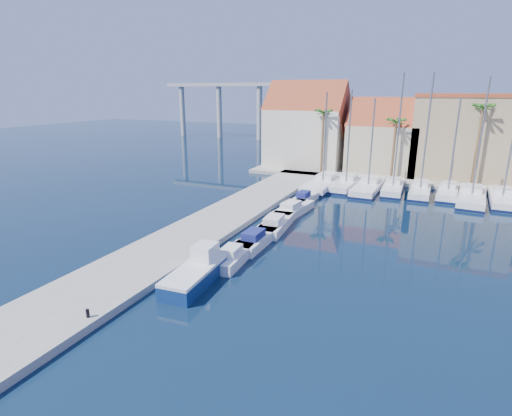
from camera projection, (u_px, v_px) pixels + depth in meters
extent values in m
plane|color=black|center=(212.00, 337.00, 20.68)|extent=(260.00, 260.00, 0.00)
cube|color=gray|center=(202.00, 230.00, 35.99)|extent=(6.00, 77.00, 0.50)
cube|color=gray|center=(438.00, 176.00, 58.51)|extent=(54.00, 16.00, 0.50)
cylinder|color=black|center=(88.00, 313.00, 21.49)|extent=(0.19, 0.19, 0.48)
cube|color=navy|center=(197.00, 276.00, 26.46)|extent=(2.60, 6.52, 0.96)
cube|color=white|center=(197.00, 268.00, 26.30)|extent=(2.60, 6.52, 0.21)
cube|color=white|center=(205.00, 252.00, 27.28)|extent=(1.51, 1.80, 1.17)
cube|color=white|center=(234.00, 257.00, 29.67)|extent=(2.03, 5.27, 0.80)
cube|color=white|center=(231.00, 251.00, 29.01)|extent=(1.29, 1.89, 0.60)
cube|color=white|center=(256.00, 240.00, 33.05)|extent=(1.90, 5.88, 0.80)
cube|color=navy|center=(253.00, 234.00, 32.34)|extent=(1.32, 2.06, 0.60)
cube|color=white|center=(276.00, 225.00, 36.89)|extent=(2.61, 6.55, 0.80)
cube|color=white|center=(274.00, 219.00, 36.12)|extent=(1.63, 2.36, 0.60)
cube|color=white|center=(293.00, 210.00, 41.49)|extent=(2.66, 6.54, 0.80)
cube|color=white|center=(291.00, 205.00, 40.77)|extent=(1.64, 2.36, 0.60)
cube|color=white|center=(305.00, 199.00, 45.63)|extent=(1.92, 5.12, 0.80)
cube|color=navy|center=(303.00, 194.00, 45.01)|extent=(1.24, 1.83, 0.60)
cube|color=white|center=(324.00, 183.00, 53.05)|extent=(3.21, 11.74, 1.00)
cube|color=#0C163D|center=(324.00, 186.00, 53.14)|extent=(3.27, 11.80, 0.28)
cube|color=white|center=(327.00, 176.00, 53.84)|extent=(2.18, 3.54, 0.60)
cylinder|color=slate|center=(325.00, 138.00, 50.84)|extent=(0.20, 0.20, 11.15)
cube|color=white|center=(347.00, 184.00, 52.67)|extent=(3.05, 9.74, 1.00)
cube|color=#0C163D|center=(347.00, 186.00, 52.76)|extent=(3.11, 9.80, 0.28)
cube|color=white|center=(349.00, 177.00, 53.26)|extent=(1.91, 2.98, 0.60)
cylinder|color=slate|center=(349.00, 137.00, 50.51)|extent=(0.20, 0.20, 11.48)
cube|color=white|center=(369.00, 187.00, 51.07)|extent=(3.11, 10.83, 1.00)
cube|color=#0C163D|center=(369.00, 189.00, 51.16)|extent=(3.18, 10.90, 0.28)
cube|color=white|center=(371.00, 179.00, 51.77)|extent=(2.05, 3.28, 0.60)
cylinder|color=slate|center=(372.00, 142.00, 48.99)|extent=(0.20, 0.20, 10.50)
cube|color=white|center=(393.00, 188.00, 50.49)|extent=(2.59, 8.85, 1.00)
cube|color=#0C163D|center=(393.00, 190.00, 50.58)|extent=(2.65, 8.91, 0.28)
cube|color=white|center=(394.00, 180.00, 51.04)|extent=(1.69, 2.69, 0.60)
cylinder|color=slate|center=(398.00, 131.00, 48.09)|extent=(0.20, 0.20, 13.35)
cube|color=white|center=(420.00, 191.00, 49.07)|extent=(2.26, 8.63, 1.00)
cube|color=#0C163D|center=(420.00, 193.00, 49.16)|extent=(2.32, 8.69, 0.28)
cube|color=white|center=(421.00, 183.00, 49.60)|extent=(1.58, 2.59, 0.60)
cylinder|color=slate|center=(427.00, 132.00, 46.68)|extent=(0.20, 0.20, 13.35)
cube|color=white|center=(448.00, 192.00, 48.20)|extent=(2.66, 8.39, 1.00)
cube|color=#0C163D|center=(448.00, 195.00, 48.29)|extent=(2.72, 8.45, 0.28)
cube|color=white|center=(449.00, 185.00, 48.68)|extent=(1.66, 2.57, 0.60)
cylinder|color=slate|center=(454.00, 145.00, 46.23)|extent=(0.20, 0.20, 10.57)
cube|color=white|center=(472.00, 197.00, 46.19)|extent=(3.61, 10.86, 1.00)
cube|color=#0C163D|center=(471.00, 200.00, 46.28)|extent=(3.67, 10.93, 0.28)
cube|color=white|center=(473.00, 188.00, 46.86)|extent=(2.19, 3.35, 0.60)
cylinder|color=slate|center=(481.00, 137.00, 43.81)|extent=(0.20, 0.20, 12.83)
cube|color=white|center=(502.00, 199.00, 45.41)|extent=(2.81, 9.40, 1.00)
cube|color=#0C163D|center=(501.00, 201.00, 45.50)|extent=(2.87, 9.46, 0.28)
cube|color=white|center=(502.00, 190.00, 45.98)|extent=(1.81, 2.86, 0.60)
cube|color=beige|center=(307.00, 138.00, 64.30)|extent=(12.00, 9.00, 9.00)
cube|color=#973821|center=(308.00, 110.00, 63.03)|extent=(12.30, 9.00, 9.00)
cube|color=tan|center=(383.00, 149.00, 59.78)|extent=(10.00, 8.00, 7.00)
cube|color=#973821|center=(385.00, 125.00, 58.80)|extent=(10.30, 8.00, 8.00)
cube|color=tan|center=(467.00, 138.00, 55.70)|extent=(14.00, 10.00, 11.00)
cube|color=#973821|center=(473.00, 95.00, 54.09)|extent=(14.20, 10.20, 0.50)
cylinder|color=brown|center=(322.00, 143.00, 58.33)|extent=(0.36, 0.36, 9.00)
sphere|color=#28601B|center=(324.00, 112.00, 57.11)|extent=(2.60, 2.60, 2.60)
cylinder|color=brown|center=(393.00, 150.00, 54.48)|extent=(0.36, 0.36, 8.00)
sphere|color=#28601B|center=(396.00, 122.00, 53.40)|extent=(2.60, 2.60, 2.60)
cylinder|color=brown|center=(477.00, 147.00, 50.21)|extent=(0.36, 0.36, 10.00)
sphere|color=#28601B|center=(483.00, 108.00, 48.84)|extent=(2.60, 2.60, 2.60)
cube|color=#9E9E99|center=(245.00, 84.00, 103.50)|extent=(48.00, 2.20, 0.90)
cylinder|color=#9E9E99|center=(183.00, 111.00, 113.45)|extent=(1.40, 1.40, 14.00)
cylinder|color=#9E9E99|center=(219.00, 112.00, 108.66)|extent=(1.40, 1.40, 14.00)
cylinder|color=#9E9E99|center=(259.00, 112.00, 103.87)|extent=(1.40, 1.40, 14.00)
cylinder|color=#9E9E99|center=(303.00, 113.00, 99.07)|extent=(1.40, 1.40, 14.00)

